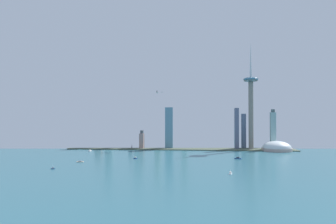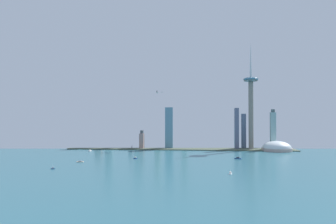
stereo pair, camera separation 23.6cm
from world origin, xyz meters
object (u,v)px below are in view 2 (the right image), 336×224
(skyscraper_7, at_px, (184,122))
(boat_4, at_px, (230,173))
(skyscraper_0, at_px, (109,125))
(skyscraper_8, at_px, (142,141))
(skyscraper_2, at_px, (170,140))
(skyscraper_10, at_px, (237,129))
(stadium_dome, at_px, (277,148))
(skyscraper_3, at_px, (169,128))
(skyscraper_5, at_px, (262,126))
(skyscraper_4, at_px, (250,124))
(skyscraper_12, at_px, (131,142))
(boat_5, at_px, (135,158))
(skyscraper_9, at_px, (158,128))
(skyscraper_11, at_px, (273,130))
(boat_2, at_px, (238,158))
(skyscraper_6, at_px, (99,141))
(airplane, at_px, (161,93))
(skyscraper_13, at_px, (243,131))
(observation_tower, at_px, (251,98))
(boat_1, at_px, (53,168))
(boat_3, at_px, (80,162))
(skyscraper_1, at_px, (138,125))
(boat_0, at_px, (90,151))

(skyscraper_7, bearing_deg, boat_4, -78.41)
(skyscraper_0, distance_m, skyscraper_8, 146.06)
(skyscraper_2, distance_m, skyscraper_7, 81.30)
(skyscraper_2, height_order, skyscraper_10, skyscraper_10)
(stadium_dome, xyz_separation_m, skyscraper_8, (-420.48, 21.27, 18.75))
(skyscraper_0, xyz_separation_m, skyscraper_3, (212.06, -35.11, -7.07))
(skyscraper_5, height_order, skyscraper_8, skyscraper_5)
(skyscraper_4, bearing_deg, skyscraper_10, -137.16)
(skyscraper_12, relative_size, boat_4, 3.92)
(stadium_dome, bearing_deg, boat_5, -151.06)
(skyscraper_9, relative_size, skyscraper_11, 1.02)
(skyscraper_10, height_order, boat_2, skyscraper_10)
(skyscraper_5, height_order, skyscraper_11, skyscraper_5)
(skyscraper_6, relative_size, boat_4, 3.81)
(skyscraper_10, bearing_deg, skyscraper_12, -179.57)
(skyscraper_2, bearing_deg, airplane, -111.85)
(skyscraper_12, bearing_deg, skyscraper_13, 4.50)
(skyscraper_6, bearing_deg, boat_5, -54.94)
(skyscraper_4, distance_m, skyscraper_13, 40.94)
(observation_tower, bearing_deg, boat_1, -138.37)
(skyscraper_3, xyz_separation_m, skyscraper_12, (-126.32, -10.79, -46.96))
(skyscraper_7, xyz_separation_m, boat_2, (142.77, -292.73, -85.05))
(boat_4, bearing_deg, skyscraper_2, -146.44)
(stadium_dome, height_order, boat_1, stadium_dome)
(skyscraper_11, distance_m, skyscraper_13, 92.39)
(observation_tower, relative_size, boat_3, 20.77)
(skyscraper_10, relative_size, boat_1, 14.49)
(skyscraper_3, distance_m, skyscraper_13, 243.99)
(skyscraper_9, bearing_deg, skyscraper_5, 3.29)
(skyscraper_4, height_order, skyscraper_11, skyscraper_4)
(boat_3, bearing_deg, skyscraper_10, -148.82)
(skyscraper_0, height_order, skyscraper_13, skyscraper_0)
(boat_4, bearing_deg, skyscraper_6, -121.69)
(skyscraper_9, xyz_separation_m, skyscraper_11, (377.40, -36.05, -4.37))
(skyscraper_1, xyz_separation_m, skyscraper_5, (424.44, 13.26, -4.11))
(skyscraper_6, height_order, skyscraper_13, skyscraper_13)
(skyscraper_11, bearing_deg, boat_5, -146.15)
(skyscraper_6, xyz_separation_m, boat_1, (41.69, -410.88, -21.67))
(stadium_dome, xyz_separation_m, boat_2, (-142.42, -198.25, -6.25))
(skyscraper_2, relative_size, skyscraper_12, 1.50)
(skyscraper_0, distance_m, skyscraper_11, 547.20)
(skyscraper_12, xyz_separation_m, boat_2, (317.00, -232.02, -19.75))
(observation_tower, distance_m, skyscraper_12, 412.44)
(boat_0, xyz_separation_m, boat_5, (169.88, -153.62, 0.16))
(boat_0, relative_size, boat_4, 1.25)
(skyscraper_12, relative_size, boat_0, 3.13)
(stadium_dome, xyz_separation_m, skyscraper_4, (-63.59, 84.54, 71.41))
(skyscraper_5, distance_m, skyscraper_8, 410.56)
(observation_tower, height_order, skyscraper_3, observation_tower)
(stadium_dome, bearing_deg, skyscraper_8, 177.10)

